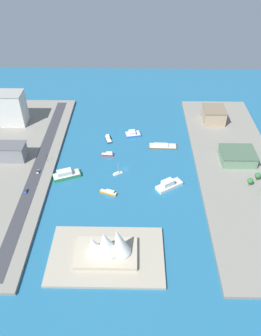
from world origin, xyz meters
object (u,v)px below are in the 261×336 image
barge_flat_brown (162,146)px  hatchback_blue (26,191)px  ferry_white_commuter (169,185)px  water_taxi_orange (109,192)px  traffic_light_waterfront (47,157)px  catamaran_blue (133,134)px  van_white (38,172)px  apartment_midrise_tan (214,115)px  tugboat_red (108,154)px  patrol_launch_navy (108,138)px  ferry_green_doubledeck (66,174)px  warehouse_low_gray (2,152)px  terminal_long_green (237,156)px  opera_landmark (108,246)px  hotel_broad_white (12,108)px  sailboat_small_white (118,173)px

barge_flat_brown → hatchback_blue: size_ratio=5.33×
ferry_white_commuter → water_taxi_orange: bearing=9.9°
ferry_white_commuter → traffic_light_waterfront: traffic_light_waterfront is taller
catamaran_blue → traffic_light_waterfront: (74.26, 47.06, 5.19)m
van_white → ferry_white_commuter: bearing=172.8°
van_white → traffic_light_waterfront: bearing=-106.9°
apartment_midrise_tan → tugboat_red: bearing=28.8°
patrol_launch_navy → apartment_midrise_tan: apartment_midrise_tan is taller
tugboat_red → hatchback_blue: 79.83m
ferry_green_doubledeck → apartment_midrise_tan: bearing=-147.2°
ferry_white_commuter → warehouse_low_gray: warehouse_low_gray is taller
tugboat_red → warehouse_low_gray: (91.21, 9.36, 8.48)m
barge_flat_brown → terminal_long_green: size_ratio=0.90×
ferry_green_doubledeck → warehouse_low_gray: bearing=-20.0°
warehouse_low_gray → ferry_white_commuter: bearing=167.2°
water_taxi_orange → traffic_light_waterfront: size_ratio=2.27×
ferry_white_commuter → terminal_long_green: 70.28m
water_taxi_orange → patrol_launch_navy: bearing=-85.7°
hatchback_blue → traffic_light_waterfront: bearing=-102.1°
patrol_launch_navy → opera_landmark: size_ratio=0.36×
tugboat_red → ferry_white_commuter: size_ratio=0.51×
ferry_green_doubledeck → van_white: 24.27m
hotel_broad_white → van_white: size_ratio=7.51×
ferry_green_doubledeck → patrol_launch_navy: (-31.13, -56.60, -1.45)m
opera_landmark → apartment_midrise_tan: bearing=-120.0°
hotel_broad_white → apartment_midrise_tan: hotel_broad_white is taller
traffic_light_waterfront → hatchback_blue: bearing=77.9°
hatchback_blue → hotel_broad_white: bearing=-69.8°
barge_flat_brown → van_white: size_ratio=6.04×
water_taxi_orange → tugboat_red: bearing=-84.9°
tugboat_red → van_white: size_ratio=2.69×
tugboat_red → traffic_light_waterfront: traffic_light_waterfront is taller
ferry_white_commuter → opera_landmark: (44.17, 68.01, 8.31)m
catamaran_blue → water_taxi_orange: 86.48m
warehouse_low_gray → opera_landmark: size_ratio=1.05×
ferry_green_doubledeck → hotel_broad_white: bearing=-51.1°
ferry_green_doubledeck → catamaran_blue: size_ratio=1.51×
terminal_long_green → apartment_midrise_tan: 67.43m
sailboat_small_white → van_white: size_ratio=2.58×
catamaran_blue → patrol_launch_navy: bearing=19.4°
traffic_light_waterfront → opera_landmark: bearing=121.8°
catamaran_blue → opera_landmark: bearing=84.4°
hatchback_blue → ferry_green_doubledeck: bearing=-142.2°
hatchback_blue → van_white: (-3.76, -24.08, 0.02)m
ferry_green_doubledeck → van_white: bearing=-5.9°
patrol_launch_navy → van_white: van_white is taller
sailboat_small_white → van_white: (66.85, 1.93, 2.57)m
barge_flat_brown → hatchback_blue: hatchback_blue is taller
barge_flat_brown → traffic_light_waterfront: traffic_light_waterfront is taller
water_taxi_orange → patrol_launch_navy: water_taxi_orange is taller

